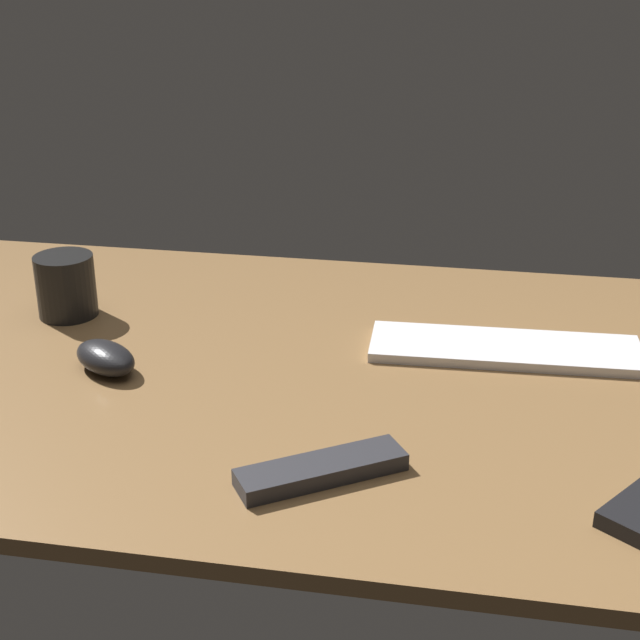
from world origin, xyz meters
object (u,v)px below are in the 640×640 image
Objects in this scene: keyboard at (505,349)px; tv_remote at (321,470)px; computer_mouse at (105,358)px; coffee_mug at (66,286)px.

tv_remote reaches higher than keyboard.
coffee_mug reaches higher than computer_mouse.
keyboard is at bearing 50.57° from computer_mouse.
computer_mouse is 21.47cm from coffee_mug.
tv_remote is (32.46, -20.06, -0.97)cm from computer_mouse.
computer_mouse is 0.56× the size of tv_remote.
tv_remote is 58.66cm from coffee_mug.
keyboard is 53.94cm from computer_mouse.
tv_remote is at bearing -121.17° from keyboard.
keyboard is 3.92× the size of coffee_mug.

